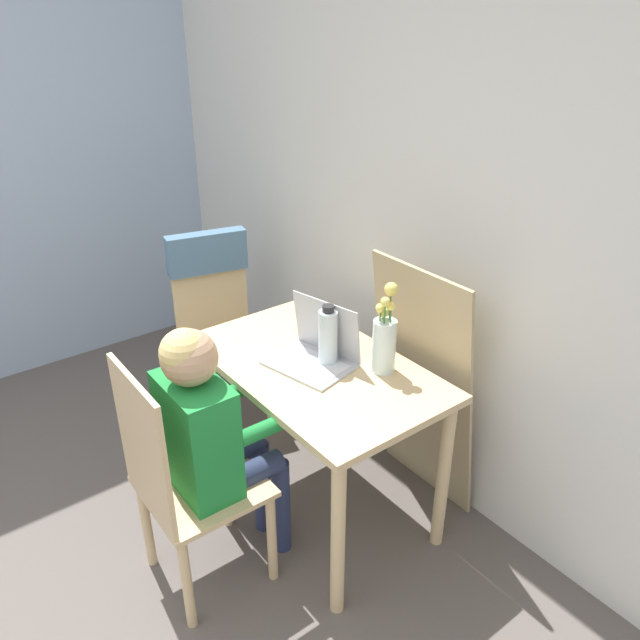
{
  "coord_description": "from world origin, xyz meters",
  "views": [
    {
      "loc": [
        1.37,
        0.44,
        1.95
      ],
      "look_at": [
        -0.28,
        1.7,
        0.89
      ],
      "focal_mm": 35.0,
      "sensor_mm": 36.0,
      "label": 1
    }
  ],
  "objects": [
    {
      "name": "cardboard_panel",
      "position": [
        -0.09,
        2.09,
        0.54
      ],
      "size": [
        0.51,
        0.17,
        1.08
      ],
      "color": "tan",
      "rests_on": "ground_plane"
    },
    {
      "name": "chair_spare",
      "position": [
        -1.19,
        1.73,
        0.63
      ],
      "size": [
        0.51,
        0.48,
        0.95
      ],
      "rotation": [
        0.0,
        0.0,
        1.34
      ],
      "color": "#D6B784",
      "rests_on": "ground_plane"
    },
    {
      "name": "wall_back",
      "position": [
        0.0,
        2.23,
        1.25
      ],
      "size": [
        6.4,
        0.05,
        2.5
      ],
      "color": "silver",
      "rests_on": "ground_plane"
    },
    {
      "name": "flower_vase",
      "position": [
        -0.08,
        1.85,
        0.84
      ],
      "size": [
        0.09,
        0.09,
        0.35
      ],
      "color": "silver",
      "rests_on": "dining_table"
    },
    {
      "name": "laptop",
      "position": [
        -0.29,
        1.69,
        0.77
      ],
      "size": [
        0.36,
        0.3,
        0.24
      ],
      "rotation": [
        0.0,
        0.0,
        0.22
      ],
      "color": "#B2B2B7",
      "rests_on": "dining_table"
    },
    {
      "name": "chair_occupied",
      "position": [
        -0.24,
        1.07,
        0.47
      ],
      "size": [
        0.4,
        0.4,
        0.94
      ],
      "rotation": [
        0.0,
        0.0,
        3.13
      ],
      "color": "#D6B784",
      "rests_on": "ground_plane"
    },
    {
      "name": "dining_table",
      "position": [
        -0.28,
        1.68,
        0.6
      ],
      "size": [
        1.03,
        0.62,
        0.71
      ],
      "color": "#D6B784",
      "rests_on": "ground_plane"
    },
    {
      "name": "person_seated",
      "position": [
        -0.24,
        1.19,
        0.65
      ],
      "size": [
        0.32,
        0.43,
        1.05
      ],
      "rotation": [
        0.0,
        0.0,
        3.13
      ],
      "color": "#1E8438",
      "rests_on": "ground_plane"
    },
    {
      "name": "water_bottle",
      "position": [
        -0.25,
        1.71,
        0.83
      ],
      "size": [
        0.07,
        0.07,
        0.25
      ],
      "color": "silver",
      "rests_on": "dining_table"
    }
  ]
}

